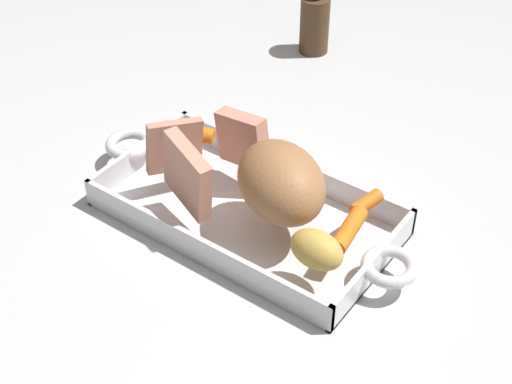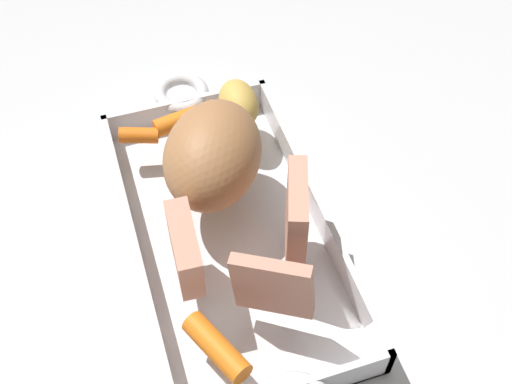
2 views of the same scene
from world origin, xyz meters
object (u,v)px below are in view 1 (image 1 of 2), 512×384
(baby_carrot_northwest, at_px, (189,132))
(roast_slice_outer, at_px, (243,139))
(baby_carrot_short, at_px, (366,203))
(pepper_mill, at_px, (315,22))
(roasting_dish, at_px, (247,211))
(potato_corner, at_px, (317,250))
(roast_slice_thick, at_px, (174,146))
(roast_slice_thin, at_px, (187,175))
(pork_roast, at_px, (280,183))
(baby_carrot_southeast, at_px, (349,230))

(baby_carrot_northwest, bearing_deg, roast_slice_outer, 2.16)
(baby_carrot_short, bearing_deg, pepper_mill, 130.15)
(roasting_dish, distance_m, potato_corner, 0.15)
(roast_slice_thick, distance_m, roast_slice_outer, 0.09)
(roast_slice_thin, bearing_deg, potato_corner, 0.21)
(pork_roast, distance_m, roast_slice_outer, 0.11)
(pepper_mill, bearing_deg, roast_slice_thin, -76.02)
(pork_roast, height_order, baby_carrot_northwest, pork_roast)
(roasting_dish, xyz_separation_m, baby_carrot_short, (0.13, 0.06, 0.04))
(baby_carrot_southeast, distance_m, potato_corner, 0.06)
(baby_carrot_southeast, height_order, pepper_mill, pepper_mill)
(roasting_dish, xyz_separation_m, pepper_mill, (-0.16, 0.41, 0.04))
(roasting_dish, xyz_separation_m, roast_slice_thin, (-0.05, -0.05, 0.07))
(roasting_dish, relative_size, roast_slice_outer, 6.67)
(roasting_dish, relative_size, baby_carrot_southeast, 6.47)
(baby_carrot_northwest, bearing_deg, roast_slice_thick, -64.92)
(roasting_dish, distance_m, roast_slice_thin, 0.10)
(roast_slice_thick, xyz_separation_m, baby_carrot_northwest, (-0.03, 0.06, -0.02))
(potato_corner, bearing_deg, roast_slice_thin, -179.79)
(roast_slice_thin, distance_m, potato_corner, 0.18)
(pork_roast, distance_m, pepper_mill, 0.46)
(baby_carrot_short, height_order, baby_carrot_northwest, baby_carrot_northwest)
(roasting_dish, xyz_separation_m, pork_roast, (0.05, -0.00, 0.07))
(roast_slice_outer, xyz_separation_m, baby_carrot_short, (0.18, 0.01, -0.03))
(baby_carrot_southeast, distance_m, pepper_mill, 0.50)
(baby_carrot_southeast, bearing_deg, potato_corner, -96.43)
(roasting_dish, bearing_deg, baby_carrot_short, 25.60)
(pork_roast, bearing_deg, pepper_mill, 117.31)
(roast_slice_thick, bearing_deg, pork_roast, 3.29)
(roast_slice_outer, bearing_deg, baby_carrot_northwest, -177.84)
(roast_slice_outer, bearing_deg, potato_corner, -30.41)
(baby_carrot_short, xyz_separation_m, pepper_mill, (-0.29, 0.35, 0.01))
(pork_roast, bearing_deg, roast_slice_thin, -152.62)
(roast_slice_thick, height_order, baby_carrot_southeast, roast_slice_thick)
(roast_slice_thick, distance_m, baby_carrot_southeast, 0.25)
(roast_slice_thin, relative_size, pepper_mill, 0.67)
(pork_roast, distance_m, potato_corner, 0.10)
(roasting_dish, bearing_deg, roast_slice_thin, -133.00)
(roast_slice_thick, height_order, baby_carrot_northwest, roast_slice_thick)
(roast_slice_thick, bearing_deg, roast_slice_outer, 46.12)
(roasting_dish, height_order, pork_roast, pork_roast)
(baby_carrot_northwest, bearing_deg, roasting_dish, -20.33)
(potato_corner, distance_m, pepper_mill, 0.55)
(roast_slice_outer, height_order, baby_carrot_northwest, roast_slice_outer)
(baby_carrot_northwest, distance_m, baby_carrot_southeast, 0.27)
(baby_carrot_northwest, bearing_deg, baby_carrot_southeast, -8.57)
(pork_roast, xyz_separation_m, potato_corner, (0.08, -0.05, -0.02))
(roast_slice_thick, distance_m, baby_carrot_short, 0.25)
(pork_roast, relative_size, baby_carrot_northwest, 1.87)
(pork_roast, bearing_deg, baby_carrot_northwest, 164.54)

